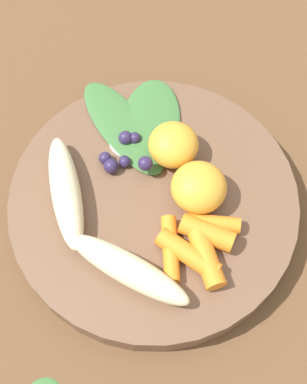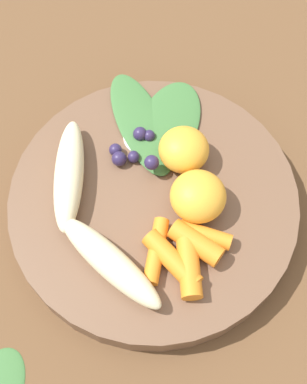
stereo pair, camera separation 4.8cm
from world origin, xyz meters
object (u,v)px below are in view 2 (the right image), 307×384
bowl (154,203)px  banana_peeled_right (69,174)px  orange_segment_near (184,150)px  banana_peeled_left (110,262)px

bowl → banana_peeled_right: 0.09m
banana_peeled_right → orange_segment_near: orange_segment_near is taller
orange_segment_near → bowl: bearing=-83.0°
bowl → orange_segment_near: size_ratio=5.70×
banana_peeled_right → bowl: bearing=78.0°
banana_peeled_left → banana_peeled_right: (-0.09, 0.04, 0.00)m
banana_peeled_left → orange_segment_near: orange_segment_near is taller
banana_peeled_left → banana_peeled_right: bearing=158.6°
bowl → banana_peeled_left: 0.08m
banana_peeled_right → orange_segment_near: (0.06, 0.09, 0.00)m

